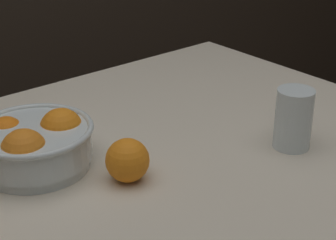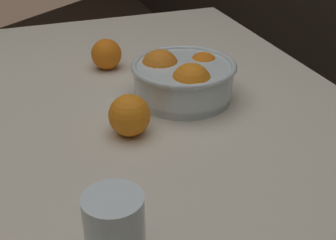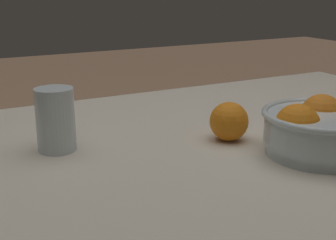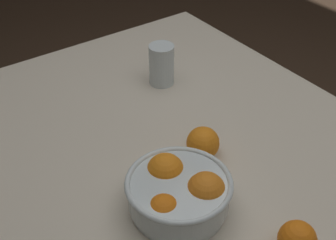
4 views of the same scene
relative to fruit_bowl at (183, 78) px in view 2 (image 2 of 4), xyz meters
name	(u,v)px [view 2 (image 2 of 4)]	position (x,y,z in m)	size (l,w,h in m)	color
dining_table	(137,154)	(0.08, -0.13, -0.11)	(1.42, 0.97, 0.71)	beige
fruit_bowl	(183,78)	(0.00, 0.00, 0.00)	(0.22, 0.22, 0.10)	silver
orange_loose_near_bowl	(106,54)	(-0.22, -0.12, -0.01)	(0.07, 0.07, 0.07)	orange
orange_loose_front	(129,115)	(0.10, -0.15, -0.01)	(0.08, 0.08, 0.08)	orange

